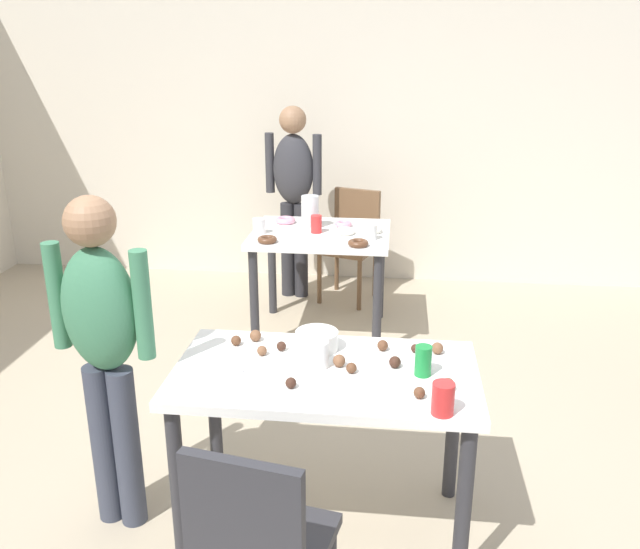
% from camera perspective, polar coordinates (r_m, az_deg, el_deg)
% --- Properties ---
extents(ground_plane, '(6.40, 6.40, 0.00)m').
position_cam_1_polar(ground_plane, '(3.21, -1.39, -19.09)').
color(ground_plane, tan).
extents(wall_back, '(6.40, 0.10, 2.60)m').
position_cam_1_polar(wall_back, '(5.74, 2.98, 12.33)').
color(wall_back, beige).
rests_on(wall_back, ground_plane).
extents(dining_table_near, '(1.21, 0.67, 0.75)m').
position_cam_1_polar(dining_table_near, '(2.76, 0.45, -10.09)').
color(dining_table_near, white).
rests_on(dining_table_near, ground_plane).
extents(dining_table_far, '(0.93, 0.78, 0.75)m').
position_cam_1_polar(dining_table_far, '(4.65, 0.06, 2.26)').
color(dining_table_far, white).
rests_on(dining_table_far, ground_plane).
extents(chair_near_table, '(0.47, 0.47, 0.87)m').
position_cam_1_polar(chair_near_table, '(2.28, -5.30, -21.74)').
color(chair_near_table, '#2D2D33').
rests_on(chair_near_table, ground_plane).
extents(chair_far_table, '(0.51, 0.51, 0.87)m').
position_cam_1_polar(chair_far_table, '(5.38, 2.71, 3.11)').
color(chair_far_table, brown).
rests_on(chair_far_table, ground_plane).
extents(person_girl_near, '(0.46, 0.25, 1.45)m').
position_cam_1_polar(person_girl_near, '(2.83, -17.83, -5.24)').
color(person_girl_near, '#383D4C').
rests_on(person_girl_near, ground_plane).
extents(person_adult_far, '(0.46, 0.24, 1.52)m').
position_cam_1_polar(person_adult_far, '(5.31, -2.25, 7.52)').
color(person_adult_far, '#28282D').
rests_on(person_adult_far, ground_plane).
extents(mixing_bowl, '(0.18, 0.18, 0.08)m').
position_cam_1_polar(mixing_bowl, '(2.86, -0.27, -5.58)').
color(mixing_bowl, white).
rests_on(mixing_bowl, dining_table_near).
extents(soda_can, '(0.07, 0.07, 0.12)m').
position_cam_1_polar(soda_can, '(2.67, 8.72, -7.22)').
color(soda_can, '#198438').
rests_on(soda_can, dining_table_near).
extents(fork_near, '(0.17, 0.02, 0.01)m').
position_cam_1_polar(fork_near, '(2.72, -8.24, -8.02)').
color(fork_near, silver).
rests_on(fork_near, dining_table_near).
extents(cup_near_0, '(0.09, 0.09, 0.11)m').
position_cam_1_polar(cup_near_0, '(2.71, -0.22, -6.75)').
color(cup_near_0, white).
rests_on(cup_near_0, dining_table_near).
extents(cup_near_1, '(0.08, 0.08, 0.12)m').
position_cam_1_polar(cup_near_1, '(2.42, 10.35, -10.29)').
color(cup_near_1, red).
rests_on(cup_near_1, dining_table_near).
extents(cake_ball_0, '(0.04, 0.04, 0.04)m').
position_cam_1_polar(cake_ball_0, '(2.92, -7.11, -5.55)').
color(cake_ball_0, brown).
rests_on(cake_ball_0, dining_table_near).
extents(cake_ball_1, '(0.04, 0.04, 0.04)m').
position_cam_1_polar(cake_ball_1, '(2.50, 10.07, -10.29)').
color(cake_ball_1, '#3D2319').
rests_on(cake_ball_1, dining_table_near).
extents(cake_ball_2, '(0.04, 0.04, 0.04)m').
position_cam_1_polar(cake_ball_2, '(2.53, 8.40, -9.85)').
color(cake_ball_2, brown).
rests_on(cake_ball_2, dining_table_near).
extents(cake_ball_3, '(0.05, 0.05, 0.05)m').
position_cam_1_polar(cake_ball_3, '(2.87, 5.32, -5.98)').
color(cake_ball_3, brown).
rests_on(cake_ball_3, dining_table_near).
extents(cake_ball_4, '(0.05, 0.05, 0.05)m').
position_cam_1_polar(cake_ball_4, '(2.59, 10.76, -9.12)').
color(cake_ball_4, brown).
rests_on(cake_ball_4, dining_table_near).
extents(cake_ball_5, '(0.04, 0.04, 0.04)m').
position_cam_1_polar(cake_ball_5, '(2.68, 2.67, -7.89)').
color(cake_ball_5, brown).
rests_on(cake_ball_5, dining_table_near).
extents(cake_ball_6, '(0.04, 0.04, 0.04)m').
position_cam_1_polar(cake_ball_6, '(2.82, -4.94, -6.44)').
color(cake_ball_6, brown).
rests_on(cake_ball_6, dining_table_near).
extents(cake_ball_7, '(0.04, 0.04, 0.04)m').
position_cam_1_polar(cake_ball_7, '(2.57, -2.48, -9.14)').
color(cake_ball_7, '#3D2319').
rests_on(cake_ball_7, dining_table_near).
extents(cake_ball_8, '(0.04, 0.04, 0.04)m').
position_cam_1_polar(cake_ball_8, '(2.87, 8.05, -6.19)').
color(cake_ball_8, '#3D2319').
rests_on(cake_ball_8, dining_table_near).
extents(cake_ball_9, '(0.05, 0.05, 0.05)m').
position_cam_1_polar(cake_ball_9, '(2.72, 1.63, -7.29)').
color(cake_ball_9, brown).
rests_on(cake_ball_9, dining_table_near).
extents(cake_ball_10, '(0.05, 0.05, 0.05)m').
position_cam_1_polar(cake_ball_10, '(2.73, 6.35, -7.36)').
color(cake_ball_10, '#3D2319').
rests_on(cake_ball_10, dining_table_near).
extents(cake_ball_11, '(0.05, 0.05, 0.05)m').
position_cam_1_polar(cake_ball_11, '(2.87, 9.89, -6.15)').
color(cake_ball_11, brown).
rests_on(cake_ball_11, dining_table_near).
extents(cake_ball_12, '(0.04, 0.04, 0.04)m').
position_cam_1_polar(cake_ball_12, '(2.86, -3.28, -6.06)').
color(cake_ball_12, '#3D2319').
rests_on(cake_ball_12, dining_table_near).
extents(cake_ball_13, '(0.05, 0.05, 0.05)m').
position_cam_1_polar(cake_ball_13, '(2.95, -5.48, -5.16)').
color(cake_ball_13, brown).
rests_on(cake_ball_13, dining_table_near).
extents(pitcher_far, '(0.12, 0.12, 0.22)m').
position_cam_1_polar(pitcher_far, '(4.69, -0.84, 5.32)').
color(pitcher_far, white).
rests_on(pitcher_far, dining_table_far).
extents(cup_far_0, '(0.07, 0.07, 0.10)m').
position_cam_1_polar(cup_far_0, '(4.43, 4.34, 3.60)').
color(cup_far_0, white).
rests_on(cup_far_0, dining_table_far).
extents(cup_far_1, '(0.09, 0.09, 0.10)m').
position_cam_1_polar(cup_far_1, '(4.57, -5.18, 4.10)').
color(cup_far_1, white).
rests_on(cup_far_1, dining_table_far).
extents(cup_far_2, '(0.08, 0.08, 0.12)m').
position_cam_1_polar(cup_far_2, '(4.57, -0.32, 4.28)').
color(cup_far_2, red).
rests_on(cup_far_2, dining_table_far).
extents(donut_far_0, '(0.13, 0.13, 0.04)m').
position_cam_1_polar(donut_far_0, '(4.37, -4.48, 2.96)').
color(donut_far_0, brown).
rests_on(donut_far_0, dining_table_far).
extents(donut_far_1, '(0.12, 0.12, 0.04)m').
position_cam_1_polar(donut_far_1, '(4.74, 1.94, 4.29)').
color(donut_far_1, pink).
rests_on(donut_far_1, dining_table_far).
extents(donut_far_2, '(0.14, 0.14, 0.04)m').
position_cam_1_polar(donut_far_2, '(4.83, -2.94, 4.60)').
color(donut_far_2, pink).
rests_on(donut_far_2, dining_table_far).
extents(donut_far_3, '(0.12, 0.12, 0.03)m').
position_cam_1_polar(donut_far_3, '(4.60, 4.55, 3.76)').
color(donut_far_3, white).
rests_on(donut_far_3, dining_table_far).
extents(donut_far_4, '(0.13, 0.13, 0.04)m').
position_cam_1_polar(donut_far_4, '(4.29, 3.25, 2.66)').
color(donut_far_4, brown).
rests_on(donut_far_4, dining_table_far).
extents(donut_far_5, '(0.13, 0.13, 0.04)m').
position_cam_1_polar(donut_far_5, '(4.55, 2.13, 3.68)').
color(donut_far_5, white).
rests_on(donut_far_5, dining_table_far).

